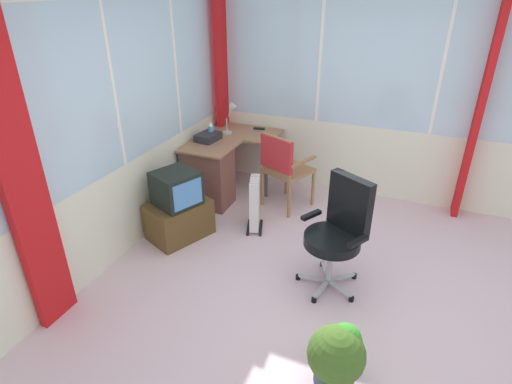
{
  "coord_description": "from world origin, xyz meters",
  "views": [
    {
      "loc": [
        -2.95,
        -0.54,
        2.52
      ],
      "look_at": [
        0.49,
        0.87,
        0.6
      ],
      "focal_mm": 28.98,
      "sensor_mm": 36.0,
      "label": 1
    }
  ],
  "objects_px": {
    "paper_tray": "(208,137)",
    "tv_on_stand": "(179,209)",
    "office_chair": "(340,227)",
    "space_heater": "(255,203)",
    "potted_plant": "(337,355)",
    "tv_remote": "(259,129)",
    "desk": "(211,173)",
    "spray_bottle": "(211,130)",
    "desk_lamp": "(233,113)",
    "wooden_armchair": "(282,163)"
  },
  "relations": [
    {
      "from": "space_heater",
      "to": "desk",
      "type": "bearing_deg",
      "value": 63.14
    },
    {
      "from": "desk_lamp",
      "to": "spray_bottle",
      "type": "distance_m",
      "value": 0.38
    },
    {
      "from": "desk",
      "to": "spray_bottle",
      "type": "distance_m",
      "value": 0.53
    },
    {
      "from": "tv_remote",
      "to": "tv_on_stand",
      "type": "bearing_deg",
      "value": 158.83
    },
    {
      "from": "tv_on_stand",
      "to": "desk_lamp",
      "type": "bearing_deg",
      "value": 0.2
    },
    {
      "from": "wooden_armchair",
      "to": "space_heater",
      "type": "distance_m",
      "value": 0.62
    },
    {
      "from": "tv_on_stand",
      "to": "potted_plant",
      "type": "distance_m",
      "value": 2.31
    },
    {
      "from": "office_chair",
      "to": "space_heater",
      "type": "bearing_deg",
      "value": 60.4
    },
    {
      "from": "desk",
      "to": "wooden_armchair",
      "type": "relative_size",
      "value": 1.29
    },
    {
      "from": "tv_remote",
      "to": "tv_on_stand",
      "type": "xyz_separation_m",
      "value": [
        -1.64,
        0.27,
        -0.42
      ]
    },
    {
      "from": "paper_tray",
      "to": "wooden_armchair",
      "type": "bearing_deg",
      "value": -90.55
    },
    {
      "from": "tv_remote",
      "to": "spray_bottle",
      "type": "distance_m",
      "value": 0.7
    },
    {
      "from": "desk_lamp",
      "to": "tv_remote",
      "type": "bearing_deg",
      "value": -51.09
    },
    {
      "from": "desk",
      "to": "paper_tray",
      "type": "relative_size",
      "value": 4.08
    },
    {
      "from": "desk",
      "to": "office_chair",
      "type": "relative_size",
      "value": 1.17
    },
    {
      "from": "spray_bottle",
      "to": "office_chair",
      "type": "xyz_separation_m",
      "value": [
        -1.23,
        -1.89,
        -0.25
      ]
    },
    {
      "from": "spray_bottle",
      "to": "tv_on_stand",
      "type": "relative_size",
      "value": 0.28
    },
    {
      "from": "office_chair",
      "to": "potted_plant",
      "type": "distance_m",
      "value": 1.15
    },
    {
      "from": "spray_bottle",
      "to": "potted_plant",
      "type": "relative_size",
      "value": 0.47
    },
    {
      "from": "desk",
      "to": "paper_tray",
      "type": "height_order",
      "value": "paper_tray"
    },
    {
      "from": "tv_on_stand",
      "to": "space_heater",
      "type": "height_order",
      "value": "tv_on_stand"
    },
    {
      "from": "desk",
      "to": "desk_lamp",
      "type": "height_order",
      "value": "desk_lamp"
    },
    {
      "from": "wooden_armchair",
      "to": "tv_remote",
      "type": "bearing_deg",
      "value": 40.33
    },
    {
      "from": "paper_tray",
      "to": "tv_on_stand",
      "type": "distance_m",
      "value": 1.12
    },
    {
      "from": "spray_bottle",
      "to": "paper_tray",
      "type": "xyz_separation_m",
      "value": [
        -0.09,
        -0.0,
        -0.06
      ]
    },
    {
      "from": "desk",
      "to": "wooden_armchair",
      "type": "bearing_deg",
      "value": -78.93
    },
    {
      "from": "tv_remote",
      "to": "office_chair",
      "type": "height_order",
      "value": "office_chair"
    },
    {
      "from": "desk_lamp",
      "to": "tv_remote",
      "type": "distance_m",
      "value": 0.43
    },
    {
      "from": "desk_lamp",
      "to": "wooden_armchair",
      "type": "height_order",
      "value": "desk_lamp"
    },
    {
      "from": "tv_on_stand",
      "to": "space_heater",
      "type": "bearing_deg",
      "value": -56.36
    },
    {
      "from": "paper_tray",
      "to": "tv_on_stand",
      "type": "bearing_deg",
      "value": -171.2
    },
    {
      "from": "tv_remote",
      "to": "wooden_armchair",
      "type": "height_order",
      "value": "wooden_armchair"
    },
    {
      "from": "spray_bottle",
      "to": "wooden_armchair",
      "type": "xyz_separation_m",
      "value": [
        -0.1,
        -0.97,
        -0.25
      ]
    },
    {
      "from": "space_heater",
      "to": "potted_plant",
      "type": "xyz_separation_m",
      "value": [
        -1.66,
        -1.29,
        -0.07
      ]
    },
    {
      "from": "potted_plant",
      "to": "tv_remote",
      "type": "bearing_deg",
      "value": 31.11
    },
    {
      "from": "tv_on_stand",
      "to": "spray_bottle",
      "type": "bearing_deg",
      "value": 8.2
    },
    {
      "from": "desk_lamp",
      "to": "paper_tray",
      "type": "distance_m",
      "value": 0.48
    },
    {
      "from": "desk",
      "to": "space_heater",
      "type": "xyz_separation_m",
      "value": [
        -0.37,
        -0.73,
        -0.09
      ]
    },
    {
      "from": "tv_remote",
      "to": "wooden_armchair",
      "type": "distance_m",
      "value": 0.85
    },
    {
      "from": "space_heater",
      "to": "spray_bottle",
      "type": "bearing_deg",
      "value": 53.35
    },
    {
      "from": "tv_on_stand",
      "to": "wooden_armchair",
      "type": "bearing_deg",
      "value": -39.18
    },
    {
      "from": "desk",
      "to": "space_heater",
      "type": "height_order",
      "value": "desk"
    },
    {
      "from": "paper_tray",
      "to": "office_chair",
      "type": "xyz_separation_m",
      "value": [
        -1.14,
        -1.89,
        -0.19
      ]
    },
    {
      "from": "tv_on_stand",
      "to": "potted_plant",
      "type": "bearing_deg",
      "value": -121.13
    },
    {
      "from": "tv_on_stand",
      "to": "space_heater",
      "type": "xyz_separation_m",
      "value": [
        0.46,
        -0.69,
        -0.02
      ]
    },
    {
      "from": "space_heater",
      "to": "tv_on_stand",
      "type": "bearing_deg",
      "value": 123.64
    },
    {
      "from": "desk",
      "to": "office_chair",
      "type": "bearing_deg",
      "value": -118.49
    },
    {
      "from": "spray_bottle",
      "to": "desk",
      "type": "bearing_deg",
      "value": -155.54
    },
    {
      "from": "office_chair",
      "to": "potted_plant",
      "type": "xyz_separation_m",
      "value": [
        -1.06,
        -0.24,
        -0.35
      ]
    },
    {
      "from": "potted_plant",
      "to": "spray_bottle",
      "type": "bearing_deg",
      "value": 43.04
    }
  ]
}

